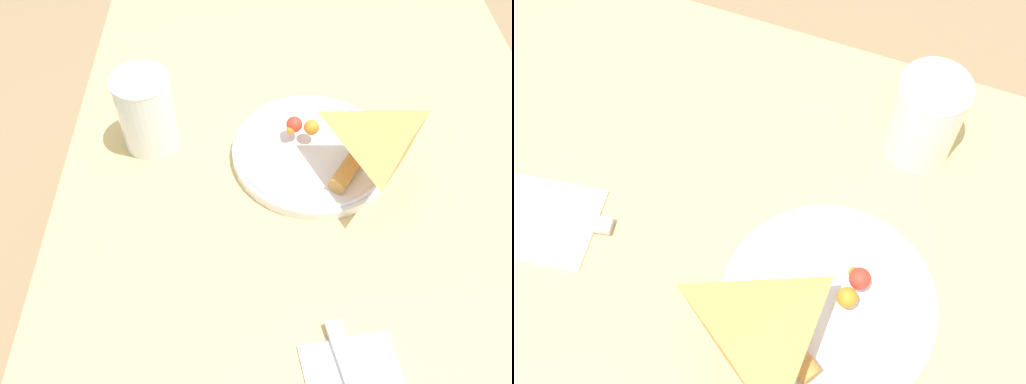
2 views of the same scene
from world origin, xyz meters
The scene contains 5 objects.
dining_table centered at (0.00, 0.00, 0.60)m, with size 1.10×0.74×0.70m.
plate_pizza centered at (-0.02, -0.01, 0.72)m, with size 0.23×0.23×0.05m.
milk_glass centered at (-0.06, -0.25, 0.76)m, with size 0.08×0.08×0.12m.
napkin_folded centered at (0.33, 0.01, 0.70)m, with size 0.17×0.13×0.00m.
butter_knife centered at (0.32, 0.01, 0.71)m, with size 0.20×0.06×0.01m.
Camera 2 is at (-0.05, 0.23, 1.37)m, focal length 45.00 mm.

